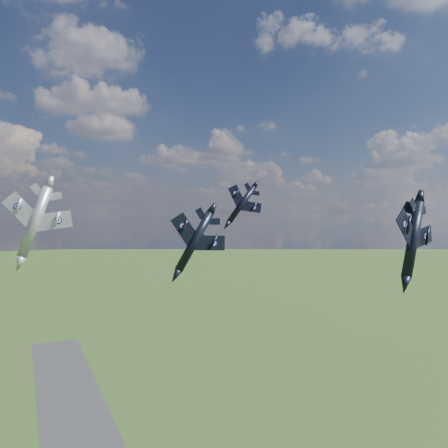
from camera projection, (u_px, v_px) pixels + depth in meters
name	position (u px, v px, depth m)	size (l,w,h in m)	color
jet_lead_navy	(195.00, 241.00, 70.00)	(10.36, 14.45, 2.99)	black
jet_right_navy	(413.00, 239.00, 60.66)	(10.69, 14.91, 3.08)	black
jet_high_navy	(242.00, 204.00, 101.35)	(9.93, 13.84, 2.86)	black
jet_left_silver	(35.00, 222.00, 59.17)	(9.90, 13.80, 2.85)	#9CA0A6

